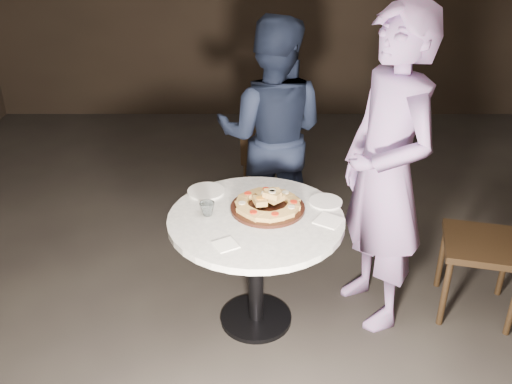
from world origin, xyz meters
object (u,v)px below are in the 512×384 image
at_px(water_glass, 207,209).
at_px(table, 256,238).
at_px(serving_board, 268,208).
at_px(chair_far, 268,153).
at_px(focaccia_pile, 268,202).
at_px(diner_teal, 386,175).
at_px(chair_right, 504,236).
at_px(diner_navy, 272,135).

bearing_deg(water_glass, table, -4.52).
bearing_deg(serving_board, chair_far, 88.96).
xyz_separation_m(serving_board, focaccia_pile, (0.00, 0.00, 0.04)).
bearing_deg(serving_board, table, -128.55).
relative_size(serving_board, focaccia_pile, 1.12).
bearing_deg(diner_teal, chair_right, 68.18).
bearing_deg(diner_navy, focaccia_pile, 96.54).
distance_m(water_glass, chair_far, 1.50).
height_order(chair_right, diner_teal, diner_teal).
bearing_deg(chair_right, chair_far, -121.51).
bearing_deg(diner_teal, table, -101.17).
bearing_deg(chair_far, focaccia_pile, 100.93).
bearing_deg(diner_teal, chair_far, -174.57).
xyz_separation_m(chair_far, diner_teal, (0.63, -1.33, 0.47)).
bearing_deg(chair_right, diner_teal, -78.51).
bearing_deg(chair_right, water_glass, -74.44).
bearing_deg(diner_teal, water_glass, -104.78).
xyz_separation_m(focaccia_pile, chair_far, (0.02, 1.36, -0.31)).
xyz_separation_m(diner_navy, diner_teal, (0.62, -0.86, 0.12)).
bearing_deg(diner_teal, focaccia_pile, -107.72).
bearing_deg(serving_board, diner_navy, 87.28).
bearing_deg(serving_board, focaccia_pile, 58.42).
distance_m(focaccia_pile, diner_navy, 0.89).
bearing_deg(chair_far, chair_right, 147.06).
relative_size(focaccia_pile, chair_far, 0.46).
relative_size(table, diner_navy, 0.76).
bearing_deg(serving_board, diner_teal, 2.56).
height_order(chair_far, diner_navy, diner_navy).
relative_size(serving_board, chair_far, 0.51).
xyz_separation_m(serving_board, water_glass, (-0.34, -0.06, 0.03)).
height_order(chair_far, chair_right, chair_right).
xyz_separation_m(chair_far, diner_navy, (0.02, -0.47, 0.35)).
bearing_deg(chair_right, serving_board, -76.43).
bearing_deg(diner_navy, serving_board, 96.42).
distance_m(serving_board, diner_navy, 0.90).
bearing_deg(focaccia_pile, water_glass, -169.19).
height_order(focaccia_pile, diner_navy, diner_navy).
bearing_deg(water_glass, chair_far, 75.71).
height_order(water_glass, chair_right, chair_right).
xyz_separation_m(water_glass, chair_far, (0.36, 1.42, -0.31)).
height_order(serving_board, diner_teal, diner_teal).
distance_m(focaccia_pile, water_glass, 0.35).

